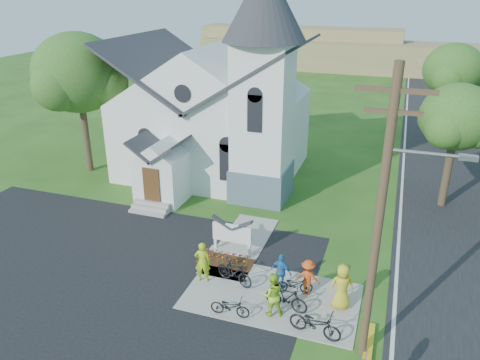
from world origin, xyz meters
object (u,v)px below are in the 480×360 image
at_px(cyclist_0, 203,262).
at_px(bike_0, 230,307).
at_px(cyclist_2, 281,271).
at_px(church_sign, 232,234).
at_px(bike_3, 286,298).
at_px(utility_pole, 382,215).
at_px(bike_2, 294,284).
at_px(bike_1, 234,272).
at_px(bike_4, 315,323).
at_px(cyclist_4, 342,287).
at_px(cyclist_1, 272,294).
at_px(cyclist_3, 308,277).

xyz_separation_m(cyclist_0, bike_0, (1.89, -1.78, -0.52)).
bearing_deg(cyclist_2, church_sign, -19.90).
bearing_deg(church_sign, cyclist_0, -98.48).
distance_m(cyclist_0, bike_3, 3.92).
distance_m(utility_pole, bike_2, 6.35).
height_order(bike_1, bike_4, bike_1).
height_order(bike_0, bike_4, bike_4).
bearing_deg(utility_pole, bike_3, 156.12).
xyz_separation_m(cyclist_0, cyclist_4, (5.83, 0.11, 0.04)).
height_order(bike_0, cyclist_4, cyclist_4).
relative_size(bike_0, cyclist_1, 0.86).
height_order(cyclist_0, bike_1, cyclist_0).
relative_size(bike_1, cyclist_3, 1.18).
bearing_deg(cyclist_0, bike_4, 146.49).
xyz_separation_m(cyclist_1, bike_4, (1.80, -0.62, -0.39)).
bearing_deg(cyclist_1, utility_pole, 141.08).
bearing_deg(utility_pole, cyclist_1, 165.61).
distance_m(bike_1, cyclist_2, 1.99).
xyz_separation_m(church_sign, cyclist_1, (2.99, -3.78, -0.07)).
relative_size(utility_pole, bike_2, 6.48).
xyz_separation_m(utility_pole, bike_3, (-3.12, 1.38, -4.82)).
bearing_deg(bike_1, church_sign, 41.18).
relative_size(cyclist_2, cyclist_4, 0.83).
height_order(cyclist_1, cyclist_2, cyclist_1).
bearing_deg(bike_1, bike_0, -145.85).
xyz_separation_m(cyclist_0, bike_1, (1.34, 0.26, -0.38)).
relative_size(cyclist_0, bike_3, 1.04).
distance_m(cyclist_2, cyclist_4, 2.58).
bearing_deg(bike_3, cyclist_2, 32.46).
bearing_deg(church_sign, cyclist_2, -34.97).
bearing_deg(cyclist_1, bike_1, -59.75).
xyz_separation_m(bike_0, cyclist_1, (1.48, 0.60, 0.50)).
relative_size(church_sign, cyclist_2, 1.37).
relative_size(cyclist_1, bike_3, 1.02).
bearing_deg(cyclist_4, cyclist_2, -27.29).
xyz_separation_m(utility_pole, cyclist_1, (-3.58, 0.92, -4.44)).
relative_size(cyclist_3, bike_4, 0.79).
bearing_deg(bike_0, church_sign, 15.68).
bearing_deg(cyclist_4, bike_0, 8.69).
bearing_deg(cyclist_3, cyclist_1, 60.47).
distance_m(bike_0, bike_2, 2.98).
bearing_deg(cyclist_0, cyclist_3, 172.97).
distance_m(cyclist_3, bike_4, 2.50).
distance_m(utility_pole, cyclist_4, 5.04).
relative_size(bike_0, bike_2, 1.01).
bearing_deg(bike_4, church_sign, 56.91).
height_order(bike_1, cyclist_4, cyclist_4).
xyz_separation_m(bike_1, bike_2, (2.54, 0.18, -0.15)).
relative_size(cyclist_2, bike_4, 0.82).
bearing_deg(cyclist_4, cyclist_0, -15.83).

